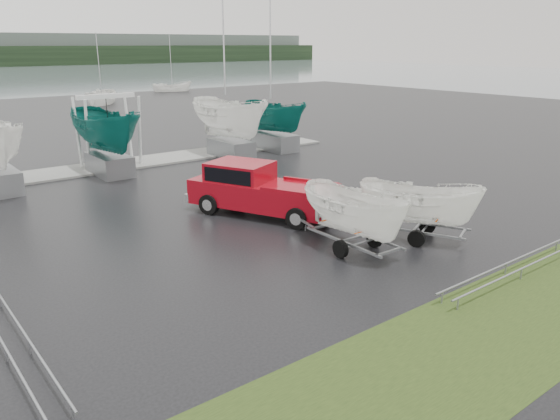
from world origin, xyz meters
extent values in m
plane|color=black|center=(0.00, 0.00, 0.00)|extent=(120.00, 120.00, 0.00)
plane|color=black|center=(0.00, -11.00, 0.00)|extent=(40.00, 40.00, 0.00)
cube|color=gray|center=(0.00, 13.00, 0.05)|extent=(30.00, 3.00, 0.12)
cube|color=maroon|center=(1.78, 0.26, 0.85)|extent=(4.49, 6.52, 1.01)
cube|color=maroon|center=(1.32, 1.28, 1.65)|extent=(2.81, 3.05, 0.91)
cube|color=black|center=(1.32, 1.28, 1.71)|extent=(2.73, 2.82, 0.59)
cube|color=silver|center=(3.07, -2.61, 0.53)|extent=(2.04, 1.06, 0.37)
cylinder|color=black|center=(0.02, 1.69, 0.43)|extent=(0.64, 0.91, 0.85)
cylinder|color=black|center=(1.87, 2.53, 0.43)|extent=(0.64, 0.91, 0.85)
cylinder|color=black|center=(1.68, -2.00, 0.43)|extent=(0.64, 0.91, 0.85)
cylinder|color=black|center=(3.53, -1.17, 0.43)|extent=(0.64, 0.91, 0.85)
cube|color=gray|center=(3.88, -5.75, 0.45)|extent=(1.55, 3.32, 0.08)
cube|color=gray|center=(4.88, -5.30, 0.45)|extent=(1.55, 3.32, 0.08)
cylinder|color=gray|center=(4.46, -5.71, 0.30)|extent=(1.49, 0.73, 0.08)
cylinder|color=black|center=(3.74, -6.04, 0.30)|extent=(0.41, 0.62, 0.60)
cylinder|color=black|center=(5.19, -5.38, 0.30)|extent=(0.41, 0.62, 0.60)
imported|color=white|center=(4.38, -5.53, 2.72)|extent=(2.24, 2.26, 4.46)
cube|color=#DF4E07|center=(4.05, -4.80, 1.00)|extent=(1.43, 0.68, 0.03)
cube|color=#DF4E07|center=(4.71, -6.26, 1.00)|extent=(1.43, 0.68, 0.03)
cube|color=gray|center=(1.20, -4.93, 0.45)|extent=(0.16, 3.60, 0.08)
cube|color=gray|center=(2.30, -4.96, 0.45)|extent=(0.16, 3.60, 0.08)
cylinder|color=gray|center=(1.75, -5.14, 0.30)|extent=(1.60, 0.11, 0.08)
cylinder|color=black|center=(0.95, -5.13, 0.30)|extent=(0.19, 0.60, 0.60)
cylinder|color=black|center=(2.55, -5.16, 0.30)|extent=(0.19, 0.60, 0.60)
imported|color=white|center=(1.75, -4.94, 2.81)|extent=(1.78, 1.83, 4.64)
cube|color=#DF4E07|center=(1.77, -4.14, 1.00)|extent=(1.55, 0.08, 0.03)
cube|color=#DF4E07|center=(1.73, -5.74, 1.00)|extent=(1.55, 0.08, 0.03)
cylinder|color=silver|center=(-1.20, 12.20, 2.00)|extent=(0.16, 0.58, 3.99)
cylinder|color=silver|center=(-1.20, 13.80, 2.00)|extent=(0.16, 0.58, 3.99)
cylinder|color=silver|center=(1.80, 12.20, 2.00)|extent=(0.16, 0.58, 3.99)
cylinder|color=silver|center=(1.80, 13.80, 2.00)|extent=(0.16, 0.58, 3.99)
cube|color=silver|center=(0.30, 13.00, 4.00)|extent=(3.30, 0.25, 0.25)
cube|color=gray|center=(-0.50, 11.20, 0.55)|extent=(1.60, 3.20, 1.10)
imported|color=#0D5D55|center=(-0.50, 11.20, 4.42)|extent=(2.50, 2.57, 6.64)
cube|color=gray|center=(7.18, 11.00, 0.55)|extent=(1.60, 3.20, 1.10)
imported|color=white|center=(7.18, 11.00, 4.60)|extent=(2.63, 2.70, 7.00)
cylinder|color=#B2B2B7|center=(7.18, 11.50, 7.31)|extent=(0.10, 0.10, 7.00)
cube|color=gray|center=(10.87, 11.30, 0.55)|extent=(1.60, 3.20, 1.10)
imported|color=#0D5D55|center=(10.87, 11.30, 4.00)|extent=(2.18, 2.24, 5.80)
cylinder|color=#B2B2B7|center=(10.87, 11.80, 6.84)|extent=(0.10, 0.10, 7.00)
cylinder|color=gray|center=(-8.75, -5.00, 0.35)|extent=(0.06, 6.50, 0.06)
cylinder|color=gray|center=(-9.25, -5.00, 0.35)|extent=(0.06, 6.50, 0.06)
cylinder|color=gray|center=(4.00, -9.75, 0.35)|extent=(7.00, 0.06, 0.06)
cylinder|color=gray|center=(4.00, -9.25, 0.35)|extent=(7.00, 0.06, 0.06)
imported|color=white|center=(12.28, 46.14, 0.00)|extent=(3.76, 3.77, 7.06)
cylinder|color=#B2B2B7|center=(12.28, 46.14, 4.00)|extent=(0.08, 0.08, 8.00)
imported|color=white|center=(26.90, 57.00, 0.00)|extent=(2.73, 2.68, 5.80)
cylinder|color=#B2B2B7|center=(26.90, 57.00, 4.00)|extent=(0.08, 0.08, 8.00)
camera|label=1|loc=(-11.02, -17.17, 6.82)|focal=35.00mm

